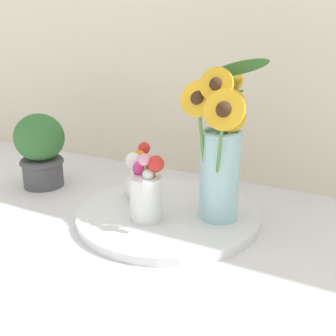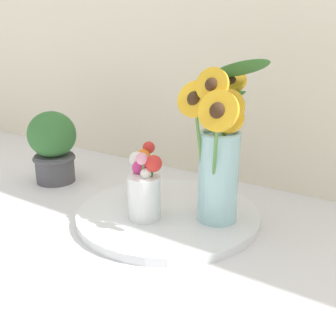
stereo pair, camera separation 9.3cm
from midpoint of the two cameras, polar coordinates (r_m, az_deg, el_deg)
ground_plane at (r=0.92m, az=-1.88°, el=-9.29°), size 6.00×6.00×0.00m
serving_tray at (r=0.98m, az=2.75°, el=-6.79°), size 0.45×0.45×0.02m
mason_jar_sunflowers at (r=0.89m, az=10.47°, el=1.98°), size 0.17×0.23×0.38m
vase_small_center at (r=0.91m, az=-0.68°, el=-3.34°), size 0.08×0.08×0.16m
vase_bulb_right at (r=1.03m, az=-1.42°, el=-1.14°), size 0.07×0.09×0.15m
potted_plant at (r=1.23m, az=-14.30°, el=3.20°), size 0.14×0.14×0.22m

